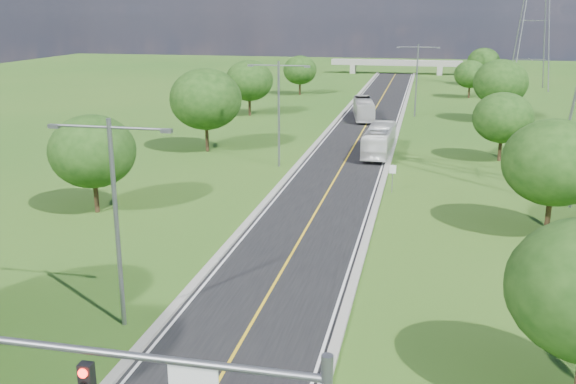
% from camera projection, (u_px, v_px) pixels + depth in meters
% --- Properties ---
extents(ground, '(260.00, 260.00, 0.00)m').
position_uv_depth(ground, '(358.00, 139.00, 74.73)').
color(ground, '#245317').
rests_on(ground, ground).
extents(road, '(8.00, 150.00, 0.06)m').
position_uv_depth(road, '(363.00, 130.00, 80.36)').
color(road, black).
rests_on(road, ground).
extents(curb_left, '(0.50, 150.00, 0.22)m').
position_uv_depth(curb_left, '(330.00, 128.00, 81.21)').
color(curb_left, gray).
rests_on(curb_left, ground).
extents(curb_right, '(0.50, 150.00, 0.22)m').
position_uv_depth(curb_right, '(398.00, 131.00, 79.47)').
color(curb_right, gray).
rests_on(curb_right, ground).
extents(speed_limit_sign, '(0.55, 0.09, 2.40)m').
position_uv_depth(speed_limit_sign, '(393.00, 174.00, 52.55)').
color(speed_limit_sign, slate).
rests_on(speed_limit_sign, ground).
extents(overpass, '(30.00, 3.00, 3.20)m').
position_uv_depth(overpass, '(396.00, 64.00, 149.23)').
color(overpass, gray).
rests_on(overpass, ground).
extents(streetlight_near_left, '(5.90, 0.25, 10.00)m').
position_uv_depth(streetlight_near_left, '(115.00, 207.00, 29.23)').
color(streetlight_near_left, slate).
rests_on(streetlight_near_left, ground).
extents(streetlight_mid_left, '(5.90, 0.25, 10.00)m').
position_uv_depth(streetlight_mid_left, '(279.00, 105.00, 60.23)').
color(streetlight_mid_left, slate).
rests_on(streetlight_mid_left, ground).
extents(streetlight_far_right, '(5.90, 0.25, 10.00)m').
position_uv_depth(streetlight_far_right, '(417.00, 74.00, 88.78)').
color(streetlight_far_right, slate).
rests_on(streetlight_far_right, ground).
extents(power_tower_far, '(9.00, 6.40, 28.00)m').
position_uv_depth(power_tower_far, '(535.00, 13.00, 117.24)').
color(power_tower_far, slate).
rests_on(power_tower_far, ground).
extents(tree_lb, '(6.30, 6.30, 7.33)m').
position_uv_depth(tree_lb, '(92.00, 151.00, 46.66)').
color(tree_lb, black).
rests_on(tree_lb, ground).
extents(tree_lc, '(7.56, 7.56, 8.79)m').
position_uv_depth(tree_lc, '(206.00, 99.00, 66.87)').
color(tree_lc, black).
rests_on(tree_lc, ground).
extents(tree_ld, '(6.72, 6.72, 7.82)m').
position_uv_depth(tree_ld, '(249.00, 81.00, 90.00)').
color(tree_ld, black).
rests_on(tree_ld, ground).
extents(tree_le, '(5.88, 5.88, 6.84)m').
position_uv_depth(tree_le, '(300.00, 70.00, 112.21)').
color(tree_le, black).
rests_on(tree_le, ground).
extents(tree_rb, '(6.72, 6.72, 7.82)m').
position_uv_depth(tree_rb, '(554.00, 162.00, 41.91)').
color(tree_rb, black).
rests_on(tree_rb, ground).
extents(tree_rc, '(5.88, 5.88, 6.84)m').
position_uv_depth(tree_rc, '(503.00, 118.00, 62.96)').
color(tree_rc, black).
rests_on(tree_rc, ground).
extents(tree_rd, '(7.14, 7.14, 8.30)m').
position_uv_depth(tree_rd, '(501.00, 82.00, 84.84)').
color(tree_rd, black).
rests_on(tree_rd, ground).
extents(tree_re, '(5.46, 5.46, 6.35)m').
position_uv_depth(tree_re, '(470.00, 74.00, 108.24)').
color(tree_re, black).
rests_on(tree_re, ground).
extents(tree_rf, '(6.30, 6.30, 7.33)m').
position_uv_depth(tree_rf, '(483.00, 62.00, 126.15)').
color(tree_rf, black).
rests_on(tree_rf, ground).
extents(bus_outbound, '(2.84, 10.75, 2.97)m').
position_uv_depth(bus_outbound, '(379.00, 140.00, 66.38)').
color(bus_outbound, white).
rests_on(bus_outbound, road).
extents(bus_inbound, '(4.00, 10.44, 2.84)m').
position_uv_depth(bus_inbound, '(364.00, 109.00, 87.68)').
color(bus_inbound, silver).
rests_on(bus_inbound, road).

